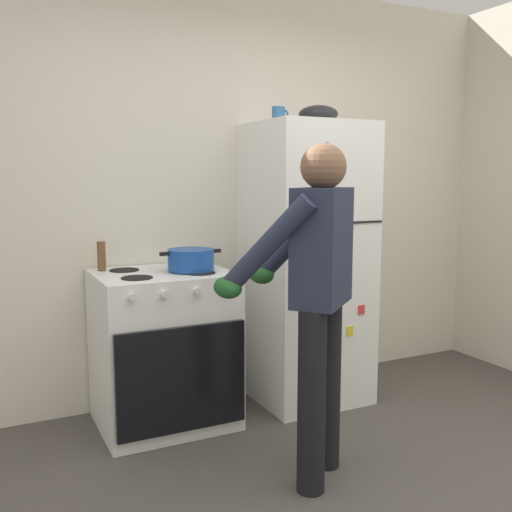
{
  "coord_description": "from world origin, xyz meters",
  "views": [
    {
      "loc": [
        -1.43,
        -1.62,
        1.45
      ],
      "look_at": [
        0.01,
        1.32,
        1.0
      ],
      "focal_mm": 40.62,
      "sensor_mm": 36.0,
      "label": 1
    }
  ],
  "objects_px": {
    "red_pot": "(191,260)",
    "stove_range": "(164,349)",
    "coffee_mug": "(279,115)",
    "mixing_bowl": "(318,114)",
    "refrigerator": "(306,263)",
    "pepper_mill": "(101,256)",
    "person_cook": "(314,284)"
  },
  "relations": [
    {
      "from": "coffee_mug",
      "to": "mixing_bowl",
      "type": "distance_m",
      "value": 0.26
    },
    {
      "from": "refrigerator",
      "to": "red_pot",
      "type": "distance_m",
      "value": 0.81
    },
    {
      "from": "person_cook",
      "to": "pepper_mill",
      "type": "relative_size",
      "value": 9.71
    },
    {
      "from": "red_pot",
      "to": "coffee_mug",
      "type": "bearing_deg",
      "value": 9.08
    },
    {
      "from": "red_pot",
      "to": "pepper_mill",
      "type": "height_order",
      "value": "pepper_mill"
    },
    {
      "from": "red_pot",
      "to": "stove_range",
      "type": "bearing_deg",
      "value": 166.08
    },
    {
      "from": "person_cook",
      "to": "coffee_mug",
      "type": "height_order",
      "value": "coffee_mug"
    },
    {
      "from": "pepper_mill",
      "to": "person_cook",
      "type": "bearing_deg",
      "value": -56.24
    },
    {
      "from": "person_cook",
      "to": "red_pot",
      "type": "height_order",
      "value": "person_cook"
    },
    {
      "from": "refrigerator",
      "to": "mixing_bowl",
      "type": "relative_size",
      "value": 7.15
    },
    {
      "from": "person_cook",
      "to": "pepper_mill",
      "type": "bearing_deg",
      "value": 123.76
    },
    {
      "from": "stove_range",
      "to": "person_cook",
      "type": "xyz_separation_m",
      "value": [
        0.45,
        -0.91,
        0.5
      ]
    },
    {
      "from": "refrigerator",
      "to": "red_pot",
      "type": "relative_size",
      "value": 4.87
    },
    {
      "from": "stove_range",
      "to": "mixing_bowl",
      "type": "relative_size",
      "value": 3.65
    },
    {
      "from": "pepper_mill",
      "to": "stove_range",
      "type": "bearing_deg",
      "value": -35.04
    },
    {
      "from": "pepper_mill",
      "to": "mixing_bowl",
      "type": "bearing_deg",
      "value": -8.47
    },
    {
      "from": "coffee_mug",
      "to": "mixing_bowl",
      "type": "bearing_deg",
      "value": -10.99
    },
    {
      "from": "refrigerator",
      "to": "person_cook",
      "type": "height_order",
      "value": "refrigerator"
    },
    {
      "from": "red_pot",
      "to": "coffee_mug",
      "type": "relative_size",
      "value": 3.27
    },
    {
      "from": "red_pot",
      "to": "mixing_bowl",
      "type": "relative_size",
      "value": 1.47
    },
    {
      "from": "stove_range",
      "to": "pepper_mill",
      "type": "relative_size",
      "value": 5.53
    },
    {
      "from": "person_cook",
      "to": "coffee_mug",
      "type": "bearing_deg",
      "value": 71.11
    },
    {
      "from": "pepper_mill",
      "to": "mixing_bowl",
      "type": "height_order",
      "value": "mixing_bowl"
    },
    {
      "from": "mixing_bowl",
      "to": "pepper_mill",
      "type": "bearing_deg",
      "value": 171.53
    },
    {
      "from": "stove_range",
      "to": "person_cook",
      "type": "distance_m",
      "value": 1.14
    },
    {
      "from": "stove_range",
      "to": "pepper_mill",
      "type": "xyz_separation_m",
      "value": [
        -0.3,
        0.21,
        0.54
      ]
    },
    {
      "from": "coffee_mug",
      "to": "pepper_mill",
      "type": "relative_size",
      "value": 0.68
    },
    {
      "from": "red_pot",
      "to": "pepper_mill",
      "type": "bearing_deg",
      "value": 151.48
    },
    {
      "from": "stove_range",
      "to": "refrigerator",
      "type": "bearing_deg",
      "value": 0.6
    },
    {
      "from": "refrigerator",
      "to": "mixing_bowl",
      "type": "bearing_deg",
      "value": 0.22
    },
    {
      "from": "red_pot",
      "to": "coffee_mug",
      "type": "xyz_separation_m",
      "value": [
        0.63,
        0.1,
        0.86
      ]
    },
    {
      "from": "refrigerator",
      "to": "stove_range",
      "type": "height_order",
      "value": "refrigerator"
    }
  ]
}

